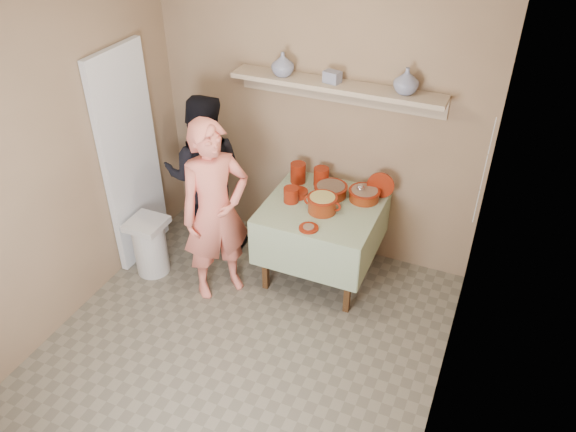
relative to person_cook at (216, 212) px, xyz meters
The scene contains 22 objects.
ground 1.21m from the person_cook, 56.23° to the right, with size 3.50×3.50×0.00m, color #6F6757.
tile_panel 1.00m from the person_cook, 167.92° to the left, with size 0.06×0.70×2.00m, color silver.
plate_stack_a 0.90m from the person_cook, 63.51° to the left, with size 0.14×0.14×0.19m, color maroon.
plate_stack_b 1.04m from the person_cook, 53.99° to the left, with size 0.14×0.14×0.17m, color maroon.
bowl_stack 0.67m from the person_cook, 45.20° to the left, with size 0.13×0.13×0.13m, color maroon.
empty_bowl 0.77m from the person_cook, 49.77° to the left, with size 0.17×0.17×0.05m, color maroon.
propped_lid 1.44m from the person_cook, 36.17° to the left, with size 0.24×0.24×0.02m, color maroon.
vase_right 1.84m from the person_cook, 35.19° to the left, with size 0.20×0.20×0.20m, color navy.
vase_left 1.34m from the person_cook, 75.09° to the left, with size 0.19×0.19×0.20m, color navy.
ceramic_box 1.46m from the person_cook, 53.10° to the left, with size 0.13×0.09×0.09m, color navy.
person_cook is the anchor object (origin of this frame).
person_helper 0.70m from the person_cook, 127.77° to the left, with size 0.76×0.59×1.56m, color black.
room_shell 1.20m from the person_cook, 56.23° to the right, with size 3.04×3.54×2.62m.
serving_table 0.94m from the person_cook, 35.65° to the left, with size 0.97×0.97×0.76m.
cazuela_meat_a 1.03m from the person_cook, 43.04° to the left, with size 0.30×0.30×0.10m.
cazuela_meat_b 1.29m from the person_cook, 35.77° to the left, with size 0.28×0.28×0.10m.
ladle 1.26m from the person_cook, 36.31° to the left, with size 0.08×0.26×0.19m.
cazuela_rice 0.89m from the person_cook, 29.59° to the left, with size 0.33×0.25×0.14m.
front_plate 0.78m from the person_cook, 11.52° to the left, with size 0.16×0.16×0.03m.
wall_shelf 1.43m from the person_cook, 52.47° to the left, with size 1.80×0.25×0.21m.
trash_bin 0.88m from the person_cook, behind, with size 0.32×0.32×0.56m.
electrical_cord 2.14m from the person_cook, 20.51° to the left, with size 0.01×0.05×0.90m.
Camera 1 is at (1.56, -2.54, 3.40)m, focal length 35.00 mm.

